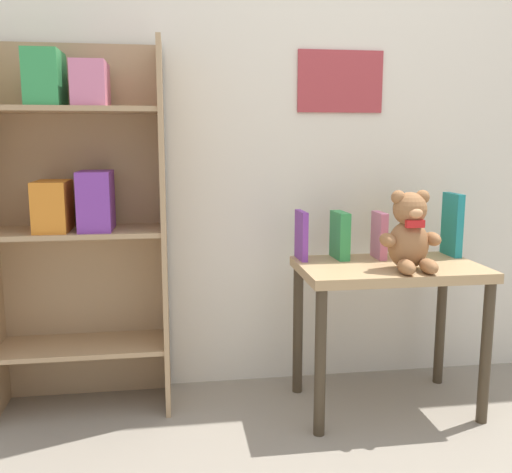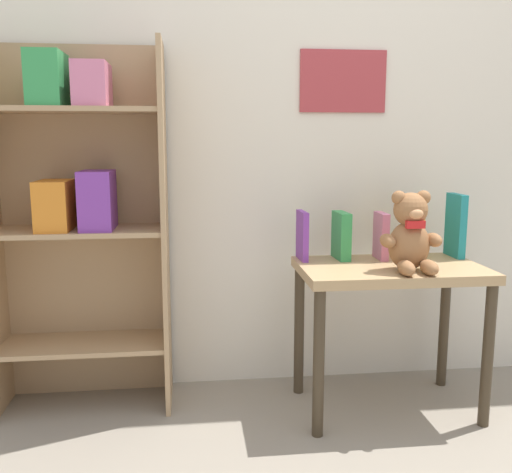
{
  "view_description": "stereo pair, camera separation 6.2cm",
  "coord_description": "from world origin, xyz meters",
  "px_view_note": "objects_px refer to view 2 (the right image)",
  "views": [
    {
      "loc": [
        -0.54,
        -0.97,
        1.03
      ],
      "look_at": [
        -0.24,
        1.06,
        0.67
      ],
      "focal_mm": 40.0,
      "sensor_mm": 36.0,
      "label": 1
    },
    {
      "loc": [
        -0.48,
        -0.98,
        1.03
      ],
      "look_at": [
        -0.24,
        1.06,
        0.67
      ],
      "focal_mm": 40.0,
      "sensor_mm": 36.0,
      "label": 2
    }
  ],
  "objects_px": {
    "book_standing_pink": "(381,236)",
    "book_standing_teal": "(456,225)",
    "display_table": "(390,288)",
    "book_standing_green": "(341,236)",
    "teddy_bear": "(411,235)",
    "book_standing_yellow": "(417,226)",
    "bookshelf_side": "(79,205)",
    "book_standing_purple": "(302,236)"
  },
  "relations": [
    {
      "from": "bookshelf_side",
      "to": "book_standing_pink",
      "type": "distance_m",
      "value": 1.16
    },
    {
      "from": "display_table",
      "to": "teddy_bear",
      "type": "relative_size",
      "value": 2.37
    },
    {
      "from": "teddy_bear",
      "to": "book_standing_purple",
      "type": "height_order",
      "value": "teddy_bear"
    },
    {
      "from": "bookshelf_side",
      "to": "book_standing_green",
      "type": "bearing_deg",
      "value": -3.61
    },
    {
      "from": "display_table",
      "to": "book_standing_green",
      "type": "relative_size",
      "value": 3.68
    },
    {
      "from": "bookshelf_side",
      "to": "book_standing_pink",
      "type": "relative_size",
      "value": 7.6
    },
    {
      "from": "bookshelf_side",
      "to": "book_standing_green",
      "type": "height_order",
      "value": "bookshelf_side"
    },
    {
      "from": "bookshelf_side",
      "to": "display_table",
      "type": "xyz_separation_m",
      "value": [
        1.15,
        -0.2,
        -0.31
      ]
    },
    {
      "from": "book_standing_teal",
      "to": "bookshelf_side",
      "type": "bearing_deg",
      "value": 177.24
    },
    {
      "from": "display_table",
      "to": "book_standing_pink",
      "type": "height_order",
      "value": "book_standing_pink"
    },
    {
      "from": "teddy_bear",
      "to": "display_table",
      "type": "bearing_deg",
      "value": 111.95
    },
    {
      "from": "bookshelf_side",
      "to": "book_standing_green",
      "type": "relative_size",
      "value": 7.51
    },
    {
      "from": "teddy_bear",
      "to": "book_standing_teal",
      "type": "height_order",
      "value": "teddy_bear"
    },
    {
      "from": "bookshelf_side",
      "to": "book_standing_purple",
      "type": "xyz_separation_m",
      "value": [
        0.84,
        -0.06,
        -0.12
      ]
    },
    {
      "from": "display_table",
      "to": "book_standing_pink",
      "type": "bearing_deg",
      "value": 90.0
    },
    {
      "from": "teddy_bear",
      "to": "book_standing_pink",
      "type": "height_order",
      "value": "teddy_bear"
    },
    {
      "from": "book_standing_purple",
      "to": "book_standing_pink",
      "type": "bearing_deg",
      "value": -5.95
    },
    {
      "from": "book_standing_purple",
      "to": "book_standing_green",
      "type": "xyz_separation_m",
      "value": [
        0.15,
        -0.0,
        -0.0
      ]
    },
    {
      "from": "display_table",
      "to": "book_standing_purple",
      "type": "relative_size",
      "value": 3.57
    },
    {
      "from": "display_table",
      "to": "book_standing_purple",
      "type": "bearing_deg",
      "value": 155.89
    },
    {
      "from": "display_table",
      "to": "teddy_bear",
      "type": "bearing_deg",
      "value": -68.05
    },
    {
      "from": "book_standing_pink",
      "to": "book_standing_teal",
      "type": "relative_size",
      "value": 0.73
    },
    {
      "from": "display_table",
      "to": "book_standing_teal",
      "type": "distance_m",
      "value": 0.4
    },
    {
      "from": "book_standing_pink",
      "to": "book_standing_yellow",
      "type": "xyz_separation_m",
      "value": [
        0.15,
        0.02,
        0.03
      ]
    },
    {
      "from": "book_standing_pink",
      "to": "book_standing_teal",
      "type": "bearing_deg",
      "value": 2.74
    },
    {
      "from": "book_standing_pink",
      "to": "book_standing_teal",
      "type": "xyz_separation_m",
      "value": [
        0.31,
        0.01,
        0.03
      ]
    },
    {
      "from": "book_standing_yellow",
      "to": "book_standing_teal",
      "type": "distance_m",
      "value": 0.15
    },
    {
      "from": "bookshelf_side",
      "to": "display_table",
      "type": "distance_m",
      "value": 1.2
    },
    {
      "from": "bookshelf_side",
      "to": "book_standing_pink",
      "type": "height_order",
      "value": "bookshelf_side"
    },
    {
      "from": "bookshelf_side",
      "to": "book_standing_purple",
      "type": "height_order",
      "value": "bookshelf_side"
    },
    {
      "from": "display_table",
      "to": "book_standing_pink",
      "type": "relative_size",
      "value": 3.72
    },
    {
      "from": "display_table",
      "to": "book_standing_pink",
      "type": "distance_m",
      "value": 0.21
    },
    {
      "from": "display_table",
      "to": "book_standing_green",
      "type": "xyz_separation_m",
      "value": [
        -0.15,
        0.13,
        0.18
      ]
    },
    {
      "from": "book_standing_teal",
      "to": "book_standing_green",
      "type": "bearing_deg",
      "value": 179.03
    },
    {
      "from": "teddy_bear",
      "to": "book_standing_yellow",
      "type": "bearing_deg",
      "value": 62.78
    },
    {
      "from": "bookshelf_side",
      "to": "book_standing_purple",
      "type": "relative_size",
      "value": 7.29
    },
    {
      "from": "book_standing_purple",
      "to": "book_standing_teal",
      "type": "relative_size",
      "value": 0.76
    },
    {
      "from": "teddy_bear",
      "to": "book_standing_purple",
      "type": "relative_size",
      "value": 1.51
    },
    {
      "from": "display_table",
      "to": "book_standing_yellow",
      "type": "relative_size",
      "value": 2.71
    },
    {
      "from": "book_standing_yellow",
      "to": "book_standing_green",
      "type": "bearing_deg",
      "value": -176.26
    },
    {
      "from": "book_standing_green",
      "to": "book_standing_yellow",
      "type": "distance_m",
      "value": 0.31
    },
    {
      "from": "book_standing_purple",
      "to": "book_standing_yellow",
      "type": "distance_m",
      "value": 0.46
    }
  ]
}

